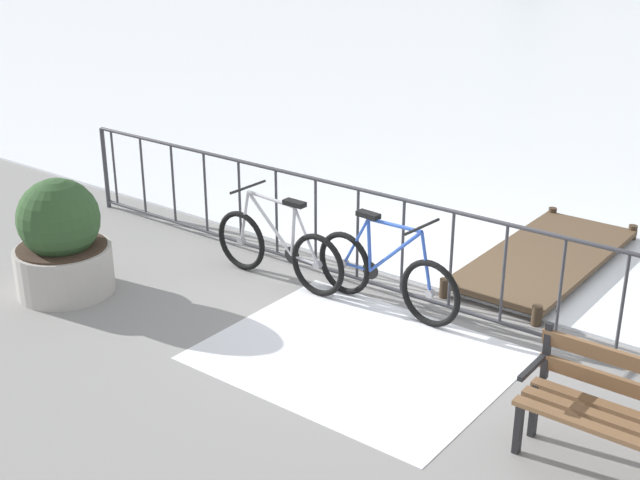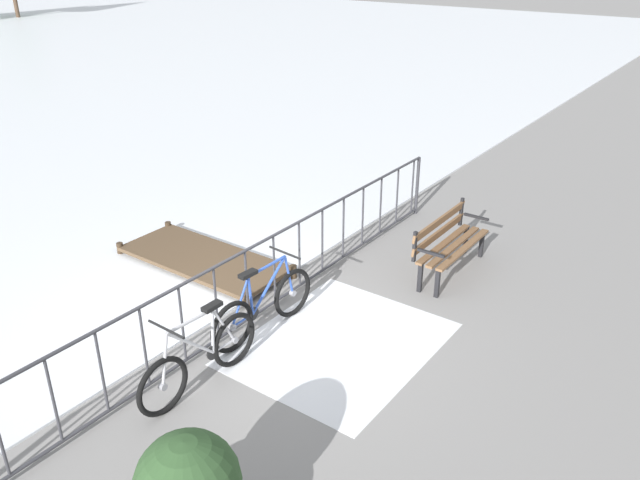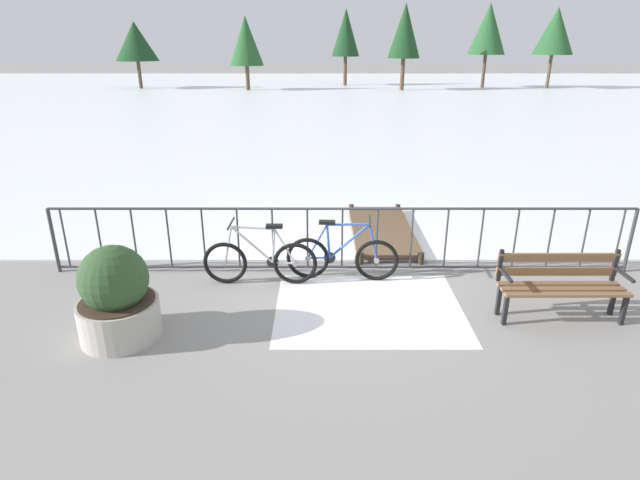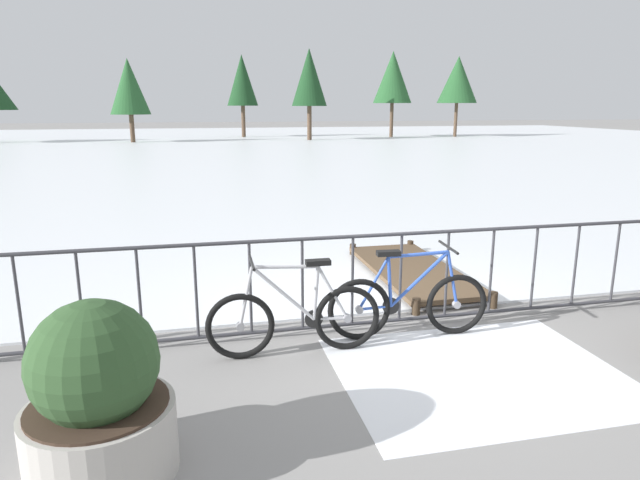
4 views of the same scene
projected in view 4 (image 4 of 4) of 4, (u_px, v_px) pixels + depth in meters
name	position (u px, v px, depth m)	size (l,w,h in m)	color
ground_plane	(399.00, 326.00, 6.14)	(160.00, 160.00, 0.00)	gray
frozen_pond	(229.00, 146.00, 33.05)	(80.00, 56.00, 0.03)	white
snow_patch	(479.00, 373.00, 5.07)	(2.55, 2.06, 0.01)	white
railing_fence	(400.00, 278.00, 6.00)	(9.06, 0.06, 1.07)	#38383D
bicycle_near_railing	(295.00, 318.00, 5.38)	(1.71, 0.52, 0.97)	black
bicycle_second	(408.00, 304.00, 5.78)	(1.71, 0.52, 0.97)	black
planter_with_shrub	(98.00, 398.00, 3.58)	(0.97, 0.97, 1.20)	#ADA8A0
wooden_dock	(413.00, 270.00, 7.83)	(1.10, 2.76, 0.20)	brown
tree_far_west	(129.00, 87.00, 35.72)	(2.55, 2.55, 5.33)	brown
tree_centre	(458.00, 80.00, 42.08)	(3.01, 3.01, 6.00)	brown
tree_east_mid	(393.00, 78.00, 41.63)	(2.90, 2.90, 6.32)	brown
tree_far_east	(242.00, 81.00, 41.71)	(2.33, 2.33, 6.09)	brown
tree_extra	(309.00, 78.00, 37.98)	(2.42, 2.42, 6.17)	brown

